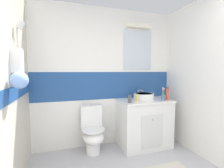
{
  "coord_description": "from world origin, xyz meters",
  "views": [
    {
      "loc": [
        -0.8,
        -0.4,
        1.37
      ],
      "look_at": [
        -0.11,
        1.75,
        1.18
      ],
      "focal_mm": 25.39,
      "sensor_mm": 36.0,
      "label": 1
    }
  ],
  "objects_px": {
    "toilet": "(93,131)",
    "toothpaste_tube_upright": "(137,98)",
    "soap_dispenser": "(130,99)",
    "sink_basin": "(144,96)",
    "shampoo_bottle_tall": "(167,94)",
    "toothbrush_cup": "(163,97)"
  },
  "relations": [
    {
      "from": "toothpaste_tube_upright",
      "to": "shampoo_bottle_tall",
      "type": "bearing_deg",
      "value": 0.51
    },
    {
      "from": "sink_basin",
      "to": "soap_dispenser",
      "type": "xyz_separation_m",
      "value": [
        -0.37,
        -0.19,
        0.0
      ]
    },
    {
      "from": "sink_basin",
      "to": "soap_dispenser",
      "type": "height_order",
      "value": "soap_dispenser"
    },
    {
      "from": "shampoo_bottle_tall",
      "to": "toilet",
      "type": "bearing_deg",
      "value": 171.25
    },
    {
      "from": "toothbrush_cup",
      "to": "soap_dispenser",
      "type": "distance_m",
      "value": 0.64
    },
    {
      "from": "toothbrush_cup",
      "to": "toothpaste_tube_upright",
      "type": "height_order",
      "value": "toothbrush_cup"
    },
    {
      "from": "toilet",
      "to": "soap_dispenser",
      "type": "relative_size",
      "value": 4.75
    },
    {
      "from": "soap_dispenser",
      "to": "toothpaste_tube_upright",
      "type": "xyz_separation_m",
      "value": [
        0.13,
        0.0,
        0.01
      ]
    },
    {
      "from": "soap_dispenser",
      "to": "toothbrush_cup",
      "type": "bearing_deg",
      "value": -0.4
    },
    {
      "from": "toilet",
      "to": "toothpaste_tube_upright",
      "type": "relative_size",
      "value": 5.01
    },
    {
      "from": "sink_basin",
      "to": "toilet",
      "type": "bearing_deg",
      "value": 179.11
    },
    {
      "from": "sink_basin",
      "to": "toothpaste_tube_upright",
      "type": "bearing_deg",
      "value": -140.8
    },
    {
      "from": "soap_dispenser",
      "to": "toilet",
      "type": "bearing_deg",
      "value": 160.2
    },
    {
      "from": "toilet",
      "to": "toothbrush_cup",
      "type": "xyz_separation_m",
      "value": [
        1.22,
        -0.21,
        0.55
      ]
    },
    {
      "from": "sink_basin",
      "to": "shampoo_bottle_tall",
      "type": "height_order",
      "value": "shampoo_bottle_tall"
    },
    {
      "from": "sink_basin",
      "to": "toilet",
      "type": "height_order",
      "value": "sink_basin"
    },
    {
      "from": "toilet",
      "to": "soap_dispenser",
      "type": "distance_m",
      "value": 0.82
    },
    {
      "from": "shampoo_bottle_tall",
      "to": "sink_basin",
      "type": "bearing_deg",
      "value": 153.06
    },
    {
      "from": "sink_basin",
      "to": "soap_dispenser",
      "type": "relative_size",
      "value": 2.47
    },
    {
      "from": "soap_dispenser",
      "to": "shampoo_bottle_tall",
      "type": "relative_size",
      "value": 0.72
    },
    {
      "from": "sink_basin",
      "to": "toothpaste_tube_upright",
      "type": "xyz_separation_m",
      "value": [
        -0.24,
        -0.19,
        0.01
      ]
    },
    {
      "from": "sink_basin",
      "to": "soap_dispenser",
      "type": "bearing_deg",
      "value": -152.15
    }
  ]
}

